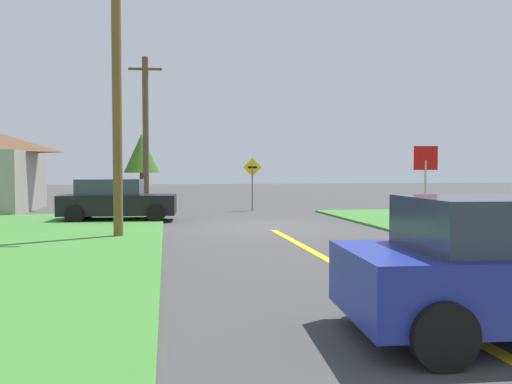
{
  "coord_description": "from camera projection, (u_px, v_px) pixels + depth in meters",
  "views": [
    {
      "loc": [
        -3.44,
        -16.83,
        1.92
      ],
      "look_at": [
        0.14,
        3.0,
        1.09
      ],
      "focal_mm": 35.19,
      "sensor_mm": 36.0,
      "label": 1
    }
  ],
  "objects": [
    {
      "name": "ground_plane",
      "position": [
        268.0,
        227.0,
        17.23
      ],
      "size": [
        120.0,
        120.0,
        0.0
      ],
      "primitive_type": "plane",
      "color": "#3F3F3F"
    },
    {
      "name": "lane_stripe_center",
      "position": [
        353.0,
        274.0,
        9.37
      ],
      "size": [
        0.2,
        14.0,
        0.01
      ],
      "primitive_type": "cube",
      "color": "yellow",
      "rests_on": "ground"
    },
    {
      "name": "stop_sign",
      "position": [
        425.0,
        171.0,
        16.16
      ],
      "size": [
        0.77,
        0.16,
        2.74
      ],
      "rotation": [
        0.0,
        0.0,
        2.98
      ],
      "color": "#9EA0A8",
      "rests_on": "ground"
    },
    {
      "name": "parked_car_near_building",
      "position": [
        117.0,
        200.0,
        19.29
      ],
      "size": [
        4.41,
        2.23,
        1.62
      ],
      "rotation": [
        0.0,
        0.0,
        -0.07
      ],
      "color": "black",
      "rests_on": "ground"
    },
    {
      "name": "utility_pole_near",
      "position": [
        117.0,
        91.0,
        14.17
      ],
      "size": [
        1.8,
        0.35,
        8.08
      ],
      "color": "brown",
      "rests_on": "ground"
    },
    {
      "name": "utility_pole_mid",
      "position": [
        146.0,
        130.0,
        27.31
      ],
      "size": [
        1.8,
        0.33,
        8.12
      ],
      "color": "brown",
      "rests_on": "ground"
    },
    {
      "name": "direction_sign",
      "position": [
        252.0,
        178.0,
        24.38
      ],
      "size": [
        0.89,
        0.21,
        2.57
      ],
      "color": "slate",
      "rests_on": "ground"
    },
    {
      "name": "oak_tree_left",
      "position": [
        142.0,
        154.0,
        37.03
      ],
      "size": [
        2.6,
        2.6,
        4.69
      ],
      "color": "brown",
      "rests_on": "ground"
    }
  ]
}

